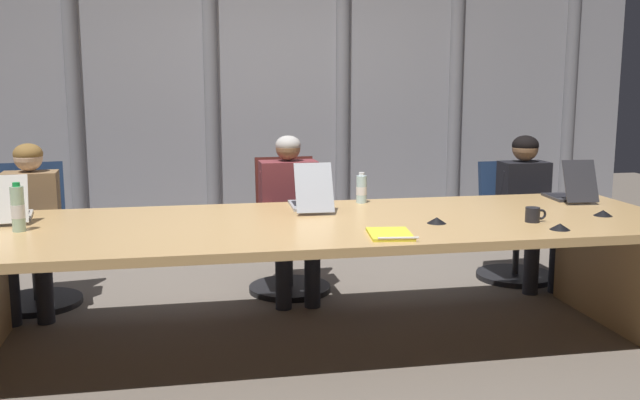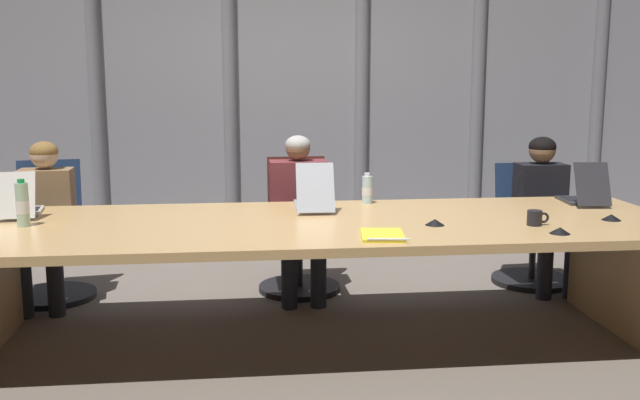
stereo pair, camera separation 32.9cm
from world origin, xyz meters
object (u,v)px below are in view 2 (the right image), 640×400
(office_chair_center, at_px, (530,238))
(office_chair_left_end, at_px, (51,248))
(laptop_center, at_px, (583,195))
(water_bottle_primary, at_px, (367,190))
(person_center, at_px, (545,203))
(conference_mic_right_side, at_px, (435,222))
(spiral_notepad, at_px, (383,235))
(laptop_left_end, at_px, (20,206))
(conference_mic_left_side, at_px, (611,217))
(office_chair_left_mid, at_px, (299,242))
(coffee_mug_near, at_px, (535,218))
(person_left_mid, at_px, (299,207))
(conference_mic_middle, at_px, (560,230))
(water_bottle_secondary, at_px, (22,205))
(laptop_left_mid, at_px, (313,199))
(person_left_end, at_px, (45,214))

(office_chair_center, bearing_deg, office_chair_left_end, -93.49)
(laptop_center, relative_size, water_bottle_primary, 2.16)
(person_center, xyz_separation_m, conference_mic_right_side, (-1.15, -1.14, 0.12))
(office_chair_left_end, relative_size, spiral_notepad, 2.93)
(person_center, height_order, conference_mic_right_side, person_center)
(laptop_left_end, bearing_deg, conference_mic_left_side, -106.60)
(office_chair_left_mid, distance_m, coffee_mug_near, 1.89)
(person_left_mid, xyz_separation_m, person_center, (1.82, -0.01, -0.01))
(coffee_mug_near, xyz_separation_m, conference_mic_middle, (0.04, -0.22, -0.03))
(person_center, distance_m, coffee_mug_near, 1.35)
(person_left_mid, bearing_deg, water_bottle_secondary, -61.08)
(laptop_left_mid, height_order, person_left_end, person_left_end)
(laptop_left_end, distance_m, conference_mic_left_side, 3.51)
(coffee_mug_near, bearing_deg, laptop_center, 47.09)
(laptop_left_end, height_order, conference_mic_middle, laptop_left_end)
(laptop_left_end, relative_size, laptop_left_mid, 0.94)
(office_chair_left_end, bearing_deg, person_left_mid, 76.18)
(person_left_mid, relative_size, conference_mic_right_side, 10.44)
(coffee_mug_near, distance_m, conference_mic_right_side, 0.56)
(laptop_left_end, distance_m, person_left_mid, 1.84)
(laptop_left_mid, bearing_deg, conference_mic_right_side, -131.43)
(person_left_mid, xyz_separation_m, spiral_notepad, (0.32, -1.41, 0.10))
(office_chair_center, bearing_deg, laptop_left_mid, -71.26)
(laptop_left_end, bearing_deg, office_chair_center, -85.96)
(person_center, distance_m, spiral_notepad, 2.06)
(office_chair_left_mid, height_order, person_left_mid, person_left_mid)
(office_chair_left_end, xyz_separation_m, water_bottle_primary, (2.18, -0.56, 0.47))
(laptop_left_end, bearing_deg, spiral_notepad, -119.73)
(office_chair_center, height_order, conference_mic_middle, office_chair_center)
(spiral_notepad, bearing_deg, office_chair_center, 54.03)
(conference_mic_right_side, bearing_deg, spiral_notepad, -143.20)
(person_center, bearing_deg, person_left_mid, -90.00)
(office_chair_center, relative_size, water_bottle_primary, 4.45)
(conference_mic_left_side, bearing_deg, spiral_notepad, -168.43)
(office_chair_left_end, bearing_deg, office_chair_center, 81.23)
(office_chair_center, bearing_deg, person_left_mid, -88.50)
(water_bottle_secondary, height_order, conference_mic_middle, water_bottle_secondary)
(person_left_end, xyz_separation_m, person_left_mid, (1.75, 0.01, 0.01))
(laptop_left_mid, distance_m, person_center, 1.86)
(conference_mic_right_side, bearing_deg, laptop_center, 26.45)
(person_center, bearing_deg, coffee_mug_near, -25.82)
(laptop_center, relative_size, spiral_notepad, 1.33)
(laptop_center, bearing_deg, person_left_mid, 77.29)
(laptop_center, distance_m, office_chair_left_end, 3.69)
(laptop_left_mid, bearing_deg, office_chair_left_end, 70.30)
(laptop_left_mid, distance_m, office_chair_left_mid, 0.84)
(office_chair_center, distance_m, person_center, 0.34)
(laptop_left_end, bearing_deg, person_left_mid, -79.25)
(laptop_left_mid, distance_m, laptop_center, 1.78)
(laptop_left_end, relative_size, water_bottle_primary, 2.29)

